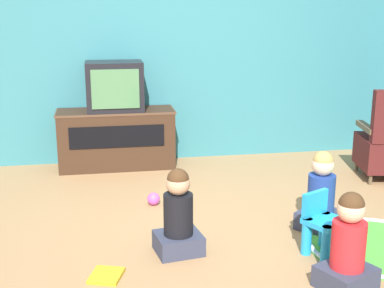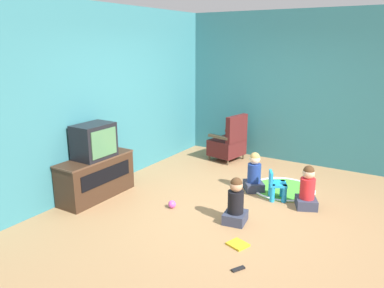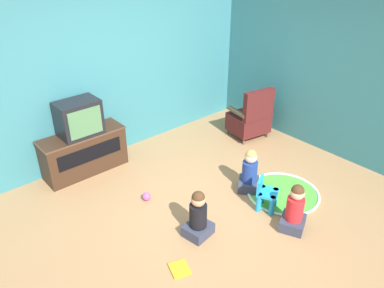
% 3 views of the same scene
% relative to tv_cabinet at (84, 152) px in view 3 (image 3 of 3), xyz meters
% --- Properties ---
extents(ground_plane, '(30.00, 30.00, 0.00)m').
position_rel_tv_cabinet_xyz_m(ground_plane, '(0.73, -1.90, -0.32)').
color(ground_plane, '#9E754C').
extents(wall_back, '(5.62, 0.12, 2.83)m').
position_rel_tv_cabinet_xyz_m(wall_back, '(0.54, 0.29, 1.09)').
color(wall_back, teal).
rests_on(wall_back, ground_plane).
extents(wall_right, '(0.12, 5.26, 2.83)m').
position_rel_tv_cabinet_xyz_m(wall_right, '(3.29, -2.27, 1.09)').
color(wall_right, teal).
rests_on(wall_right, ground_plane).
extents(tv_cabinet, '(1.22, 0.44, 0.62)m').
position_rel_tv_cabinet_xyz_m(tv_cabinet, '(0.00, 0.00, 0.00)').
color(tv_cabinet, '#382316').
rests_on(tv_cabinet, ground_plane).
extents(television, '(0.58, 0.41, 0.50)m').
position_rel_tv_cabinet_xyz_m(television, '(0.00, -0.01, 0.55)').
color(television, black).
rests_on(television, tv_cabinet).
extents(black_armchair, '(0.69, 0.64, 0.92)m').
position_rel_tv_cabinet_xyz_m(black_armchair, '(2.66, -0.87, 0.03)').
color(black_armchair, brown).
rests_on(black_armchair, ground_plane).
extents(yellow_kid_chair, '(0.34, 0.33, 0.43)m').
position_rel_tv_cabinet_xyz_m(yellow_kid_chair, '(1.32, -2.32, -0.13)').
color(yellow_kid_chair, '#1E99DB').
rests_on(yellow_kid_chair, ground_plane).
extents(play_mat, '(0.99, 0.99, 0.04)m').
position_rel_tv_cabinet_xyz_m(play_mat, '(1.75, -2.29, -0.31)').
color(play_mat, green).
rests_on(play_mat, ground_plane).
extents(child_watching_left, '(0.40, 0.38, 0.62)m').
position_rel_tv_cabinet_xyz_m(child_watching_left, '(1.28, -2.78, -0.05)').
color(child_watching_left, '#33384C').
rests_on(child_watching_left, ground_plane).
extents(child_watching_center, '(0.35, 0.32, 0.61)m').
position_rel_tv_cabinet_xyz_m(child_watching_center, '(0.34, -2.12, -0.06)').
color(child_watching_center, '#33384C').
rests_on(child_watching_center, ground_plane).
extents(child_watching_right, '(0.42, 0.41, 0.62)m').
position_rel_tv_cabinet_xyz_m(child_watching_right, '(1.48, -1.90, -0.05)').
color(child_watching_right, '#33384C').
rests_on(child_watching_right, ground_plane).
extents(toy_ball, '(0.11, 0.11, 0.11)m').
position_rel_tv_cabinet_xyz_m(toy_ball, '(0.26, -1.18, -0.27)').
color(toy_ball, '#CC4CB2').
rests_on(toy_ball, ground_plane).
extents(book, '(0.25, 0.26, 0.02)m').
position_rel_tv_cabinet_xyz_m(book, '(-0.16, -2.40, -0.31)').
color(book, gold).
rests_on(book, ground_plane).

